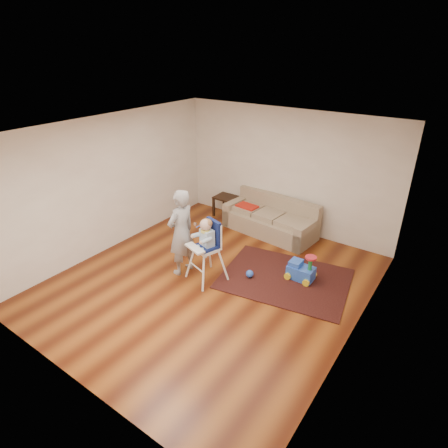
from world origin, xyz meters
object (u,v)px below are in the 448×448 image
Objects in this scene: high_chair at (206,251)px; ride_on_toy at (301,266)px; sofa at (270,216)px; toy_ball at (250,274)px; adult at (181,233)px; side_table at (226,206)px.

ride_on_toy is at bearing 52.93° from high_chair.
sofa is 4.19× the size of ride_on_toy.
toy_ball is 0.92m from high_chair.
adult is at bearing -155.20° from high_chair.
sofa is 1.92m from toy_ball.
sofa is at bearing 172.46° from adult.
side_table is 2.74m from adult.
side_table is 0.42× the size of high_chair.
sofa is at bearing 108.32° from toy_ball.
sofa reaches higher than toy_ball.
toy_ball is at bearing -147.12° from ride_on_toy.
high_chair is 0.74× the size of adult.
sofa is 2.42m from adult.
ride_on_toy is 0.43× the size of high_chair.
adult is at bearing -97.79° from sofa.
sofa reaches higher than ride_on_toy.
ride_on_toy is at bearing -29.45° from side_table.
side_table is 2.84m from high_chair.
adult is (-1.92, -1.02, 0.54)m from ride_on_toy.
high_chair is at bearing -85.19° from sofa.
ride_on_toy is 0.94m from toy_ball.
toy_ball is 1.46m from adult.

